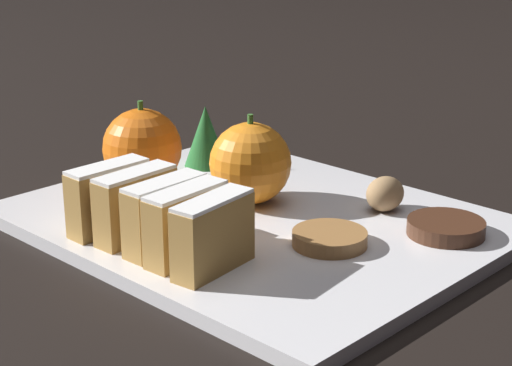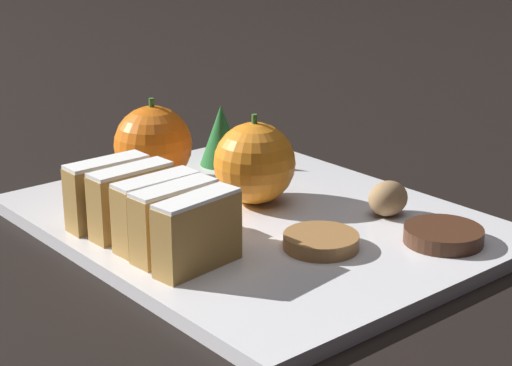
{
  "view_description": "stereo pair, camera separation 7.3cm",
  "coord_description": "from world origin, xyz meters",
  "px_view_note": "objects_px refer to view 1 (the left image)",
  "views": [
    {
      "loc": [
        -0.5,
        -0.48,
        0.28
      ],
      "look_at": [
        0.0,
        0.0,
        0.04
      ],
      "focal_mm": 60.0,
      "sensor_mm": 36.0,
      "label": 1
    },
    {
      "loc": [
        -0.45,
        -0.53,
        0.28
      ],
      "look_at": [
        0.0,
        0.0,
        0.04
      ],
      "focal_mm": 60.0,
      "sensor_mm": 36.0,
      "label": 2
    }
  ],
  "objects_px": {
    "walnut": "(385,194)",
    "chocolate_cookie": "(446,228)",
    "orange_far": "(250,163)",
    "orange_near": "(142,148)"
  },
  "relations": [
    {
      "from": "walnut",
      "to": "chocolate_cookie",
      "type": "xyz_separation_m",
      "value": [
        -0.01,
        -0.07,
        -0.01
      ]
    },
    {
      "from": "chocolate_cookie",
      "to": "orange_far",
      "type": "bearing_deg",
      "value": 107.73
    },
    {
      "from": "orange_near",
      "to": "orange_far",
      "type": "xyz_separation_m",
      "value": [
        0.04,
        -0.11,
        -0.0
      ]
    },
    {
      "from": "orange_far",
      "to": "chocolate_cookie",
      "type": "bearing_deg",
      "value": -72.27
    },
    {
      "from": "orange_far",
      "to": "walnut",
      "type": "xyz_separation_m",
      "value": [
        0.07,
        -0.1,
        -0.02
      ]
    },
    {
      "from": "orange_near",
      "to": "orange_far",
      "type": "distance_m",
      "value": 0.11
    },
    {
      "from": "orange_near",
      "to": "walnut",
      "type": "bearing_deg",
      "value": -63.09
    },
    {
      "from": "orange_near",
      "to": "chocolate_cookie",
      "type": "distance_m",
      "value": 0.29
    },
    {
      "from": "chocolate_cookie",
      "to": "walnut",
      "type": "bearing_deg",
      "value": 79.94
    },
    {
      "from": "walnut",
      "to": "chocolate_cookie",
      "type": "distance_m",
      "value": 0.07
    }
  ]
}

